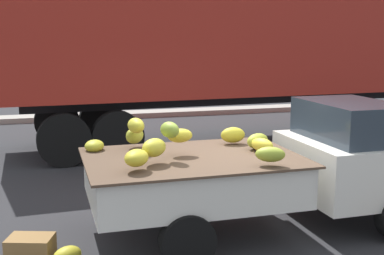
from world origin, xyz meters
name	(u,v)px	position (x,y,z in m)	size (l,w,h in m)	color
ground	(236,228)	(0.00, 0.00, 0.00)	(220.00, 220.00, 0.00)	#28282B
curb_strip	(126,115)	(0.00, 10.06, 0.08)	(80.00, 0.80, 0.16)	gray
pickup_truck	(323,162)	(1.22, -0.11, 0.88)	(4.79, 1.92, 1.70)	silver
semi_trailer	(251,38)	(2.42, 5.48, 2.54)	(12.09, 3.06, 3.95)	maroon
produce_crate	(31,247)	(-2.67, -0.18, 0.12)	(0.52, 0.36, 0.25)	olive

